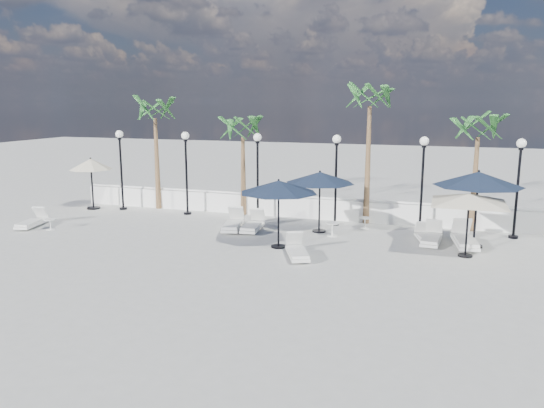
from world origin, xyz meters
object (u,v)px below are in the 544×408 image
(parasol_cream_sq_a, at_px, (470,194))
(lounger_1, at_px, (233,224))
(lounger_7, at_px, (432,238))
(parasol_navy_right, at_px, (478,179))
(parasol_cream_small, at_px, (91,165))
(parasol_navy_mid, at_px, (320,178))
(lounger_5, at_px, (426,237))
(lounger_2, at_px, (253,225))
(lounger_4, at_px, (465,239))
(parasol_navy_left, at_px, (279,187))
(lounger_3, at_px, (297,251))
(lounger_0, at_px, (32,222))

(parasol_cream_sq_a, bearing_deg, lounger_1, 173.62)
(lounger_7, bearing_deg, parasol_navy_right, 7.30)
(lounger_7, relative_size, parasol_navy_right, 0.63)
(lounger_1, relative_size, parasol_cream_small, 0.84)
(parasol_navy_right, xyz_separation_m, parasol_cream_small, (-17.49, 1.52, -0.31))
(parasol_navy_mid, bearing_deg, lounger_5, -4.50)
(parasol_navy_right, bearing_deg, lounger_7, -176.93)
(lounger_2, height_order, parasol_navy_mid, parasol_navy_mid)
(lounger_4, height_order, lounger_7, lounger_4)
(parasol_navy_left, height_order, parasol_navy_right, parasol_navy_right)
(parasol_navy_left, distance_m, parasol_cream_small, 11.43)
(lounger_3, bearing_deg, lounger_7, 13.38)
(parasol_navy_left, height_order, parasol_cream_sq_a, parasol_navy_left)
(lounger_5, xyz_separation_m, parasol_navy_right, (1.68, -0.12, 2.28))
(lounger_4, relative_size, parasol_navy_right, 0.71)
(lounger_4, relative_size, parasol_cream_sq_a, 0.47)
(lounger_4, distance_m, lounger_7, 1.16)
(lounger_0, height_order, lounger_5, lounger_0)
(lounger_1, height_order, parasol_navy_right, parasol_navy_right)
(lounger_4, xyz_separation_m, parasol_cream_sq_a, (-0.00, -1.29, 1.89))
(parasol_navy_right, bearing_deg, lounger_4, -166.13)
(lounger_1, bearing_deg, lounger_0, -177.91)
(lounger_0, distance_m, parasol_navy_mid, 12.18)
(lounger_3, relative_size, lounger_5, 1.13)
(lounger_2, xyz_separation_m, lounger_5, (6.76, 0.38, -0.04))
(lounger_4, xyz_separation_m, parasol_cream_small, (-17.18, 1.60, 1.89))
(parasol_cream_small, bearing_deg, parasol_cream_sq_a, -9.56)
(lounger_3, distance_m, lounger_4, 6.31)
(lounger_5, relative_size, parasol_navy_right, 0.54)
(parasol_navy_mid, bearing_deg, lounger_4, -5.45)
(lounger_2, bearing_deg, lounger_7, -4.61)
(lounger_1, distance_m, parasol_cream_sq_a, 9.22)
(parasol_navy_right, bearing_deg, lounger_2, -178.28)
(lounger_1, bearing_deg, lounger_5, -9.11)
(lounger_0, xyz_separation_m, parasol_cream_sq_a, (17.18, 1.19, 1.93))
(parasol_navy_left, distance_m, parasol_cream_sq_a, 6.47)
(lounger_3, xyz_separation_m, lounger_4, (5.41, 3.24, 0.04))
(parasol_navy_mid, bearing_deg, parasol_navy_left, -107.39)
(lounger_0, relative_size, lounger_7, 0.96)
(lounger_1, relative_size, parasol_cream_sq_a, 0.45)
(lounger_5, xyz_separation_m, parasol_navy_left, (-5.03, -2.40, 2.00))
(lounger_4, xyz_separation_m, parasol_navy_mid, (-5.55, 0.53, 1.93))
(parasol_navy_mid, xyz_separation_m, parasol_cream_small, (-11.63, 1.07, -0.04))
(lounger_2, relative_size, lounger_3, 1.04)
(lounger_2, height_order, lounger_3, lounger_2)
(parasol_navy_mid, height_order, parasol_navy_right, parasol_navy_right)
(parasol_navy_left, bearing_deg, lounger_5, 25.55)
(parasol_navy_right, relative_size, parasol_cream_small, 1.24)
(parasol_navy_left, bearing_deg, lounger_1, 143.28)
(lounger_5, bearing_deg, lounger_1, 167.60)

